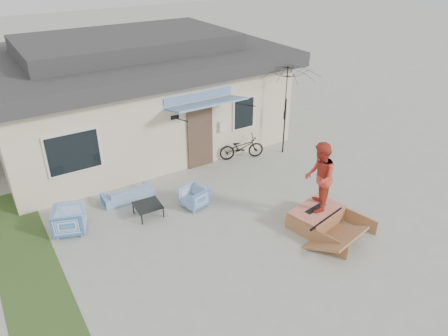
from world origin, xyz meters
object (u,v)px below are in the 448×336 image
armchair_right (194,196)px  coffee_table (148,210)px  loveseat (127,191)px  patio_umbrella (286,108)px  skate_ramp (316,217)px  armchair_left (69,219)px  skateboard (316,208)px  bicycle (242,145)px  skater (320,176)px

armchair_right → coffee_table: armchair_right is taller
loveseat → coffee_table: loveseat is taller
armchair_right → patio_umbrella: (4.58, 1.47, 1.40)m
armchair_right → skate_ramp: 3.58m
armchair_left → skate_ramp: size_ratio=0.43×
loveseat → skateboard: 5.63m
bicycle → loveseat: bearing=114.1°
armchair_right → patio_umbrella: 5.01m
armchair_right → skater: skater is taller
armchair_left → skate_ramp: bearing=-99.1°
skate_ramp → skater: size_ratio=0.99×
skater → loveseat: bearing=-93.2°
patio_umbrella → skateboard: 4.73m
armchair_left → skater: 6.81m
skateboard → patio_umbrella: bearing=53.1°
patio_umbrella → skater: bearing=-118.0°
patio_umbrella → skater: 4.57m
loveseat → skater: (3.99, -3.97, 1.21)m
armchair_right → coffee_table: bearing=-113.8°
loveseat → coffee_table: bearing=100.7°
patio_umbrella → skate_ramp: size_ratio=1.40×
loveseat → skate_ramp: size_ratio=0.80×
loveseat → skateboard: (3.99, -3.97, 0.21)m
coffee_table → skateboard: skateboard is taller
bicycle → skater: bearing=-169.0°
loveseat → patio_umbrella: 6.30m
armchair_left → armchair_right: bearing=-81.1°
bicycle → skateboard: (-0.55, -4.45, -0.02)m
bicycle → skate_ramp: bicycle is taller
armchair_right → bicycle: bicycle is taller
loveseat → skateboard: loveseat is taller
armchair_right → skater: size_ratio=0.36×
bicycle → patio_umbrella: size_ratio=0.60×
armchair_left → coffee_table: armchair_left is taller
coffee_table → bicycle: bicycle is taller
skateboard → skater: 1.00m
loveseat → skater: skater is taller
armchair_left → bicycle: bicycle is taller
armchair_right → skater: bearing=31.3°
armchair_right → patio_umbrella: size_ratio=0.26×
armchair_left → patio_umbrella: (8.03, 0.79, 1.33)m
armchair_left → loveseat: bearing=-49.2°
skater → skateboard: bearing=180.0°
armchair_left → patio_umbrella: bearing=-64.3°
bicycle → skate_ramp: size_ratio=0.85×
armchair_right → skateboard: bearing=31.3°
coffee_table → patio_umbrella: (5.94, 1.20, 1.57)m
skateboard → armchair_right: bearing=124.6°
armchair_left → bicycle: bearing=-59.3°
coffee_table → skateboard: size_ratio=0.99×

